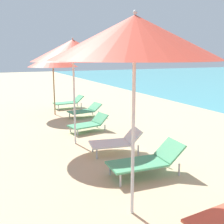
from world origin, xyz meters
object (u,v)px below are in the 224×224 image
lounger_farthest_inland (85,110)px  umbrella_farthest (53,60)px  lounger_second_shoreside (147,160)px  umbrella_third (73,51)px  lounger_farthest_shoreside (69,102)px  umbrella_second (135,38)px  lounger_third_shoreside (89,123)px  lounger_third_inland (117,141)px

lounger_farthest_inland → umbrella_farthest: bearing=-52.8°
lounger_second_shoreside → umbrella_third: bearing=-71.6°
umbrella_third → umbrella_farthest: 4.01m
lounger_second_shoreside → lounger_farthest_shoreside: size_ratio=1.13×
umbrella_third → lounger_farthest_shoreside: umbrella_third is taller
umbrella_farthest → umbrella_second: bearing=-94.5°
umbrella_third → lounger_farthest_inland: umbrella_third is taller
lounger_second_shoreside → lounger_farthest_shoreside: (0.57, 7.65, -0.04)m
umbrella_farthest → lounger_farthest_inland: umbrella_farthest is taller
lounger_second_shoreside → lounger_farthest_shoreside: lounger_second_shoreside is taller
umbrella_third → lounger_farthest_shoreside: (1.28, 5.07, -2.21)m
lounger_second_shoreside → lounger_farthest_inland: (0.63, 5.59, -0.05)m
umbrella_second → umbrella_third: 3.67m
umbrella_second → umbrella_third: size_ratio=1.05×
lounger_third_shoreside → umbrella_farthest: size_ratio=0.52×
lounger_third_shoreside → lounger_farthest_shoreside: 4.08m
umbrella_farthest → lounger_farthest_shoreside: umbrella_farthest is taller
umbrella_farthest → lounger_farthest_shoreside: size_ratio=1.82×
umbrella_second → lounger_farthest_inland: size_ratio=2.26×
umbrella_third → umbrella_farthest: bearing=84.7°
lounger_third_inland → umbrella_farthest: bearing=-76.6°
lounger_third_shoreside → lounger_farthest_shoreside: lounger_farthest_shoreside is taller
umbrella_second → lounger_third_shoreside: 5.35m
umbrella_second → lounger_second_shoreside: (0.93, 1.09, -2.30)m
lounger_third_inland → lounger_farthest_inland: (0.63, 4.17, -0.03)m
lounger_third_shoreside → lounger_farthest_inland: size_ratio=0.98×
lounger_farthest_inland → lounger_second_shoreside: bearing=75.9°
lounger_second_shoreside → lounger_third_shoreside: (0.06, 3.60, -0.07)m
umbrella_second → lounger_second_shoreside: size_ratio=1.94×
lounger_farthest_shoreside → lounger_third_shoreside: bearing=77.9°
lounger_second_shoreside → umbrella_third: size_ratio=0.54×
umbrella_second → umbrella_third: bearing=86.4°
umbrella_farthest → lounger_farthest_inland: size_ratio=1.87×
umbrella_third → lounger_third_shoreside: bearing=53.2°
lounger_second_shoreside → lounger_farthest_inland: lounger_second_shoreside is taller
lounger_second_shoreside → umbrella_farthest: bearing=-84.0°
lounger_third_inland → umbrella_farthest: 5.47m
umbrella_second → lounger_farthest_shoreside: (1.51, 8.74, -2.34)m
umbrella_third → umbrella_farthest: size_ratio=1.15×
umbrella_farthest → lounger_farthest_shoreside: (0.91, 1.10, -1.88)m
lounger_third_inland → lounger_farthest_shoreside: (0.58, 6.23, -0.02)m
lounger_third_inland → umbrella_second: bearing=79.4°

